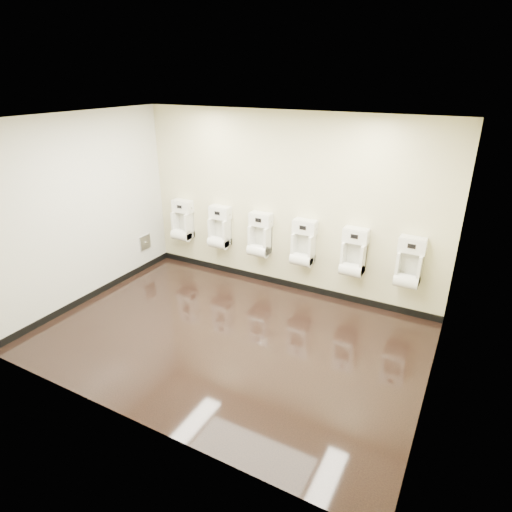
% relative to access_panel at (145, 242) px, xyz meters
% --- Properties ---
extents(ground, '(5.00, 3.50, 0.00)m').
position_rel_access_panel_xyz_m(ground, '(2.48, -1.20, -0.50)').
color(ground, black).
rests_on(ground, ground).
extents(ceiling, '(5.00, 3.50, 0.00)m').
position_rel_access_panel_xyz_m(ceiling, '(2.48, -1.20, 2.30)').
color(ceiling, white).
extents(back_wall, '(5.00, 0.02, 2.80)m').
position_rel_access_panel_xyz_m(back_wall, '(2.48, 0.55, 0.90)').
color(back_wall, beige).
rests_on(back_wall, ground).
extents(front_wall, '(5.00, 0.02, 2.80)m').
position_rel_access_panel_xyz_m(front_wall, '(2.48, -2.95, 0.90)').
color(front_wall, beige).
rests_on(front_wall, ground).
extents(left_wall, '(0.02, 3.50, 2.80)m').
position_rel_access_panel_xyz_m(left_wall, '(-0.02, -1.20, 0.90)').
color(left_wall, beige).
rests_on(left_wall, ground).
extents(right_wall, '(0.02, 3.50, 2.80)m').
position_rel_access_panel_xyz_m(right_wall, '(4.98, -1.20, 0.90)').
color(right_wall, beige).
rests_on(right_wall, ground).
extents(tile_overlay_left, '(0.01, 3.50, 2.80)m').
position_rel_access_panel_xyz_m(tile_overlay_left, '(-0.01, -1.20, 0.90)').
color(tile_overlay_left, silver).
rests_on(tile_overlay_left, ground).
extents(skirting_back, '(5.00, 0.02, 0.10)m').
position_rel_access_panel_xyz_m(skirting_back, '(2.48, 0.54, -0.45)').
color(skirting_back, black).
rests_on(skirting_back, ground).
extents(skirting_left, '(0.02, 3.50, 0.10)m').
position_rel_access_panel_xyz_m(skirting_left, '(-0.01, -1.20, -0.45)').
color(skirting_left, black).
rests_on(skirting_left, ground).
extents(access_panel, '(0.04, 0.25, 0.25)m').
position_rel_access_panel_xyz_m(access_panel, '(0.00, 0.00, 0.00)').
color(access_panel, '#9E9EA3').
rests_on(access_panel, left_wall).
extents(urinal_0, '(0.38, 0.28, 0.70)m').
position_rel_access_panel_xyz_m(urinal_0, '(0.53, 0.43, 0.31)').
color(urinal_0, silver).
rests_on(urinal_0, back_wall).
extents(urinal_1, '(0.38, 0.28, 0.70)m').
position_rel_access_panel_xyz_m(urinal_1, '(1.32, 0.43, 0.31)').
color(urinal_1, silver).
rests_on(urinal_1, back_wall).
extents(urinal_2, '(0.38, 0.28, 0.70)m').
position_rel_access_panel_xyz_m(urinal_2, '(2.09, 0.43, 0.31)').
color(urinal_2, silver).
rests_on(urinal_2, back_wall).
extents(urinal_3, '(0.38, 0.28, 0.70)m').
position_rel_access_panel_xyz_m(urinal_3, '(2.85, 0.43, 0.31)').
color(urinal_3, silver).
rests_on(urinal_3, back_wall).
extents(urinal_4, '(0.38, 0.28, 0.70)m').
position_rel_access_panel_xyz_m(urinal_4, '(3.64, 0.43, 0.31)').
color(urinal_4, silver).
rests_on(urinal_4, back_wall).
extents(urinal_5, '(0.38, 0.28, 0.70)m').
position_rel_access_panel_xyz_m(urinal_5, '(4.43, 0.43, 0.31)').
color(urinal_5, silver).
rests_on(urinal_5, back_wall).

